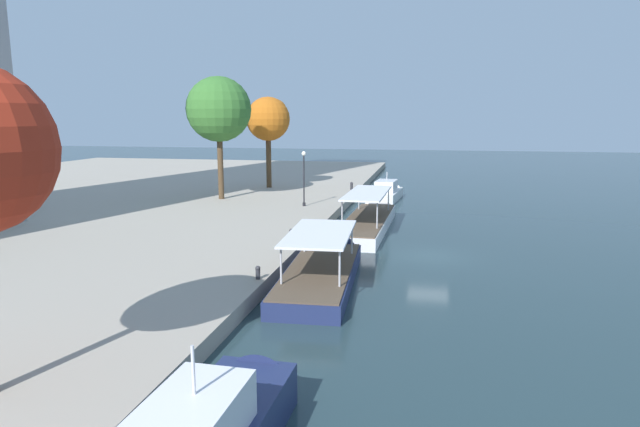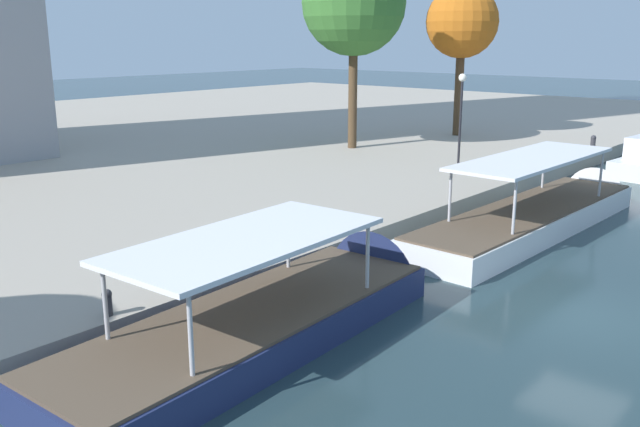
# 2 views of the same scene
# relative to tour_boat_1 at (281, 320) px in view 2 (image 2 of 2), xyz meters

# --- Properties ---
(ground_plane) EXTENTS (220.00, 220.00, 0.00)m
(ground_plane) POSITION_rel_tour_boat_1_xyz_m (5.81, -5.53, -0.27)
(ground_plane) COLOR #23383D
(tour_boat_1) EXTENTS (12.34, 3.94, 4.11)m
(tour_boat_1) POSITION_rel_tour_boat_1_xyz_m (0.00, 0.00, 0.00)
(tour_boat_1) COLOR navy
(tour_boat_1) RESTS_ON ground_plane
(tour_boat_2) EXTENTS (14.96, 3.37, 4.06)m
(tour_boat_2) POSITION_rel_tour_boat_1_xyz_m (13.84, -0.88, 0.07)
(tour_boat_2) COLOR white
(tour_boat_2) RESTS_ON ground_plane
(mooring_bollard_0) EXTENTS (0.25, 0.25, 0.66)m
(mooring_bollard_0) POSITION_rel_tour_boat_1_xyz_m (-3.32, 2.54, 0.86)
(mooring_bollard_0) COLOR #2D2D33
(mooring_bollard_0) RESTS_ON dock_promenade
(mooring_bollard_1) EXTENTS (0.32, 0.32, 0.82)m
(mooring_bollard_1) POSITION_rel_tour_boat_1_xyz_m (29.80, 2.80, 0.95)
(mooring_bollard_1) COLOR #2D2D33
(mooring_bollard_1) RESTS_ON dock_promenade
(mooring_bollard_2) EXTENTS (0.22, 0.22, 0.80)m
(mooring_bollard_2) POSITION_rel_tour_boat_1_xyz_m (4.78, 3.00, 0.94)
(mooring_bollard_2) COLOR #2D2D33
(mooring_bollard_2) RESTS_ON dock_promenade
(lamp_post) EXTENTS (0.38, 0.38, 4.78)m
(lamp_post) POSITION_rel_tour_boat_1_xyz_m (18.21, 5.31, 3.36)
(lamp_post) COLOR black
(lamp_post) RESTS_ON dock_promenade
(tree_1) EXTENTS (6.01, 6.22, 11.40)m
(tree_1) POSITION_rel_tour_boat_1_xyz_m (20.97, 14.07, 8.86)
(tree_1) COLOR #4C3823
(tree_1) RESTS_ON dock_promenade
(tree_2) EXTENTS (4.74, 4.74, 9.84)m
(tree_2) POSITION_rel_tour_boat_1_xyz_m (29.82, 12.05, 8.07)
(tree_2) COLOR #4C3823
(tree_2) RESTS_ON dock_promenade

